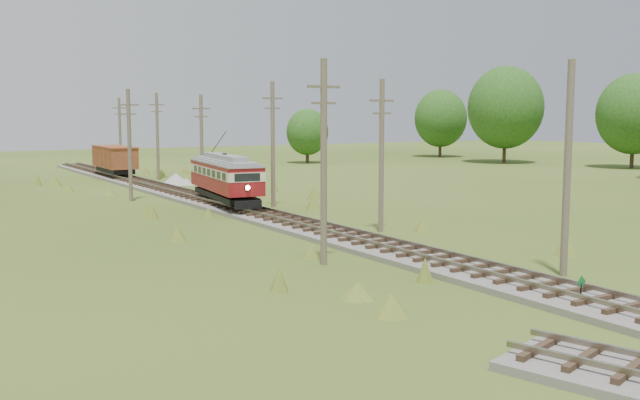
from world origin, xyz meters
TOP-DOWN VIEW (x-y plane):
  - ground at (0.00, 0.00)m, footprint 260.00×260.00m
  - railbed_main at (0.00, 34.00)m, footprint 3.60×96.00m
  - switch_marker at (-0.20, 1.50)m, footprint 0.45×0.06m
  - streetcar at (-0.00, 32.24)m, footprint 4.00×10.94m
  - gondola at (0.00, 60.93)m, footprint 2.92×8.61m
  - gravel_pile at (3.26, 51.01)m, footprint 3.02×3.20m
  - utility_pole_r_1 at (3.10, 5.00)m, footprint 0.30×0.30m
  - utility_pole_r_2 at (3.30, 18.00)m, footprint 1.60×0.30m
  - utility_pole_r_3 at (3.20, 31.00)m, footprint 1.60×0.30m
  - utility_pole_r_4 at (3.00, 44.00)m, footprint 1.60×0.30m
  - utility_pole_r_5 at (3.40, 57.00)m, footprint 1.60×0.30m
  - utility_pole_r_6 at (3.20, 70.00)m, footprint 1.60×0.30m
  - utility_pole_l_a at (-4.20, 12.00)m, footprint 1.60×0.30m
  - utility_pole_l_b at (-4.50, 40.00)m, footprint 1.60×0.30m
  - tree_right_3 at (60.00, 42.00)m, footprint 9.24×9.24m
  - tree_right_4 at (54.00, 58.00)m, footprint 10.50×10.50m
  - tree_right_5 at (56.00, 74.00)m, footprint 8.40×8.40m
  - tree_mid_b at (30.00, 72.00)m, footprint 5.88×5.88m

SIDE VIEW (x-z plane):
  - ground at x=0.00m, z-range 0.00..0.00m
  - railbed_main at x=0.00m, z-range -0.09..0.48m
  - gravel_pile at x=3.26m, z-range -0.04..1.06m
  - switch_marker at x=-0.20m, z-range 0.09..1.17m
  - gondola at x=0.00m, z-range 0.68..3.52m
  - streetcar at x=0.00m, z-range -0.10..4.85m
  - utility_pole_r_4 at x=3.00m, z-range 0.12..8.52m
  - tree_mid_b at x=30.00m, z-range 0.54..8.12m
  - utility_pole_r_1 at x=3.10m, z-range 0.00..8.80m
  - utility_pole_r_2 at x=3.30m, z-range 0.12..8.72m
  - utility_pole_l_b at x=-4.50m, z-range 0.12..8.72m
  - utility_pole_r_6 at x=3.20m, z-range 0.12..8.82m
  - utility_pole_r_5 at x=3.40m, z-range 0.13..9.03m
  - utility_pole_r_3 at x=3.20m, z-range 0.13..9.13m
  - utility_pole_l_a at x=-4.20m, z-range 0.13..9.13m
  - tree_right_5 at x=56.00m, z-range 0.78..11.60m
  - tree_right_3 at x=60.00m, z-range 0.86..12.77m
  - tree_right_4 at x=54.00m, z-range 0.98..14.51m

